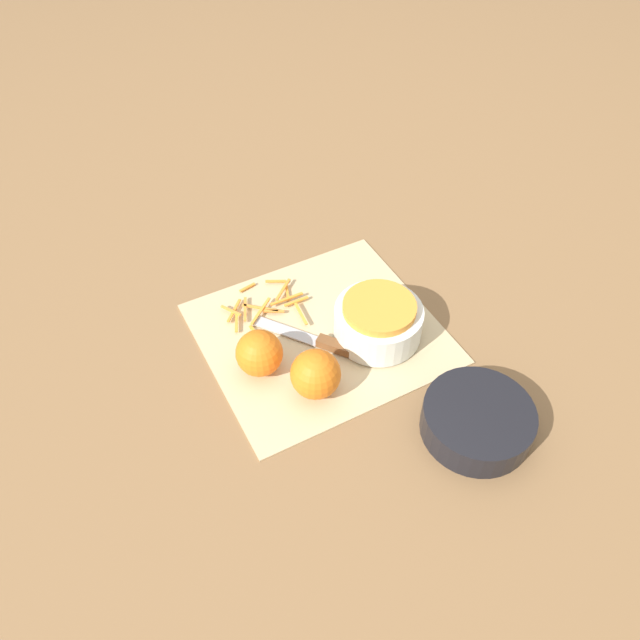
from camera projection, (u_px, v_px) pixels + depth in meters
ground_plane at (320, 334)px, 1.11m from camera, size 4.00×4.00×0.00m
cutting_board at (320, 333)px, 1.11m from camera, size 0.40×0.37×0.01m
bowl_speckled at (378, 320)px, 1.08m from camera, size 0.15×0.15×0.07m
bowl_dark at (477, 420)px, 0.96m from camera, size 0.17×0.17×0.05m
knife at (330, 344)px, 1.08m from camera, size 0.15×0.19×0.02m
orange_left at (316, 374)px, 0.99m from camera, size 0.08×0.08×0.08m
orange_right at (259, 353)px, 1.02m from camera, size 0.08×0.08×0.08m
peel_pile at (265, 307)px, 1.14m from camera, size 0.16×0.15×0.01m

